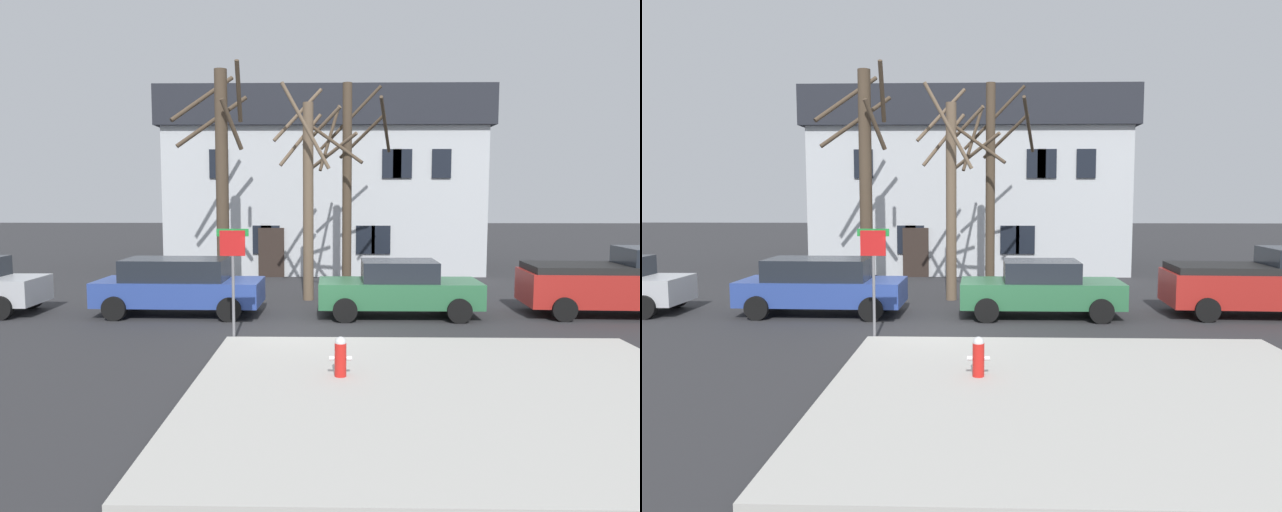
{
  "view_description": "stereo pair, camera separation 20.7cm",
  "coord_description": "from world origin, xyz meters",
  "views": [
    {
      "loc": [
        0.87,
        -15.07,
        3.48
      ],
      "look_at": [
        0.53,
        1.89,
        1.74
      ],
      "focal_mm": 33.39,
      "sensor_mm": 36.0,
      "label": 1
    },
    {
      "loc": [
        1.07,
        -15.06,
        3.48
      ],
      "look_at": [
        0.53,
        1.89,
        1.74
      ],
      "focal_mm": 33.39,
      "sensor_mm": 36.0,
      "label": 2
    }
  ],
  "objects": [
    {
      "name": "car_green_sedan",
      "position": [
        2.8,
        1.87,
        0.81
      ],
      "size": [
        4.59,
        2.01,
        1.62
      ],
      "color": "#2D6B42",
      "rests_on": "ground_plane"
    },
    {
      "name": "building_main",
      "position": [
        0.54,
        13.94,
        4.11
      ],
      "size": [
        14.31,
        8.07,
        8.08
      ],
      "color": "silver",
      "rests_on": "ground_plane"
    },
    {
      "name": "street_sign_pole",
      "position": [
        -1.48,
        -1.15,
        1.89
      ],
      "size": [
        0.76,
        0.07,
        2.69
      ],
      "color": "slate",
      "rests_on": "ground_plane"
    },
    {
      "name": "fire_hydrant",
      "position": [
        1.03,
        -4.27,
        0.51
      ],
      "size": [
        0.42,
        0.22,
        0.75
      ],
      "color": "red",
      "rests_on": "sidewalk_slab"
    },
    {
      "name": "ground_plane",
      "position": [
        0.0,
        0.0,
        0.0
      ],
      "size": [
        120.0,
        120.0,
        0.0
      ],
      "primitive_type": "plane",
      "color": "#2D2D30"
    },
    {
      "name": "car_blue_wagon",
      "position": [
        -3.58,
        1.99,
        0.87
      ],
      "size": [
        4.79,
        2.12,
        1.65
      ],
      "color": "#2D4799",
      "rests_on": "ground_plane"
    },
    {
      "name": "tree_bare_far",
      "position": [
        1.43,
        5.56,
        4.01
      ],
      "size": [
        2.92,
        2.91,
        7.36
      ],
      "color": "#4C3D2D",
      "rests_on": "ground_plane"
    },
    {
      "name": "tree_bare_near",
      "position": [
        -2.93,
        5.5,
        4.22
      ],
      "size": [
        2.57,
        2.57,
        7.92
      ],
      "color": "#4C3D2D",
      "rests_on": "ground_plane"
    },
    {
      "name": "bicycle_leaning",
      "position": [
        -3.13,
        5.49,
        0.37
      ],
      "size": [
        1.74,
        0.32,
        1.03
      ],
      "color": "black",
      "rests_on": "ground_plane"
    },
    {
      "name": "sidewalk_slab",
      "position": [
        3.01,
        -5.08,
        0.06
      ],
      "size": [
        9.28,
        7.76,
        0.12
      ],
      "primitive_type": "cube",
      "color": "#B7B5AD",
      "rests_on": "ground_plane"
    },
    {
      "name": "tree_bare_mid",
      "position": [
        0.1,
        4.6,
        3.67
      ],
      "size": [
        2.86,
        2.51,
        7.12
      ],
      "color": "brown",
      "rests_on": "ground_plane"
    },
    {
      "name": "pickup_truck_red",
      "position": [
        9.2,
        2.15,
        0.96
      ],
      "size": [
        5.4,
        2.36,
        1.99
      ],
      "color": "#AD231E",
      "rests_on": "ground_plane"
    }
  ]
}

